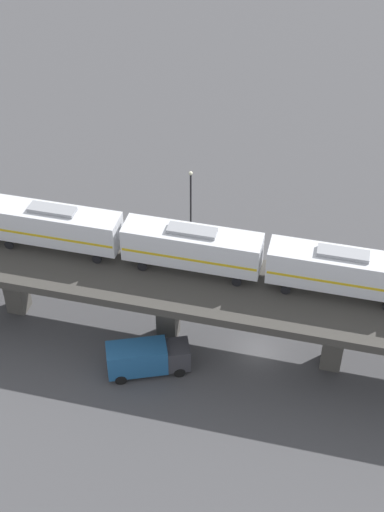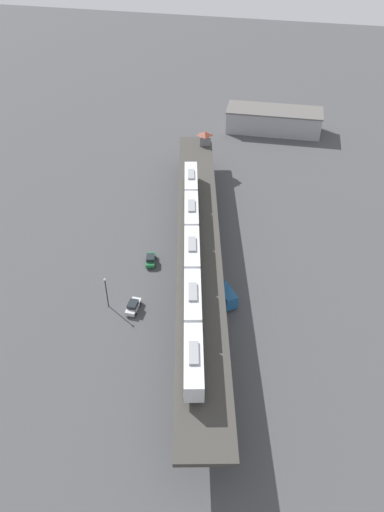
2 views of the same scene
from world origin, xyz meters
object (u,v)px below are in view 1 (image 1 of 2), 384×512
at_px(street_car_green, 296,277).
at_px(subway_train, 192,247).
at_px(delivery_truck, 147,358).
at_px(street_lamp, 191,194).
at_px(street_car_silver, 171,242).

bearing_deg(street_car_green, subway_train, -32.26).
distance_m(delivery_truck, street_lamp, 22.12).
xyz_separation_m(street_car_green, street_car_silver, (0.70, -13.86, 0.00)).
bearing_deg(street_lamp, subway_train, 27.58).
relative_size(subway_train, delivery_truck, 8.58).
bearing_deg(subway_train, delivery_truck, -9.25).
bearing_deg(subway_train, street_car_green, 147.74).
height_order(street_car_green, street_car_silver, same).
xyz_separation_m(street_car_green, delivery_truck, (16.83, -7.55, 0.82)).
height_order(street_car_silver, street_lamp, street_lamp).
xyz_separation_m(subway_train, street_car_green, (-10.27, 6.48, -8.93)).
xyz_separation_m(delivery_truck, street_lamp, (-21.02, -6.49, 2.35)).
height_order(street_car_green, delivery_truck, delivery_truck).
bearing_deg(street_car_silver, delivery_truck, 21.37).
relative_size(delivery_truck, street_lamp, 1.03).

